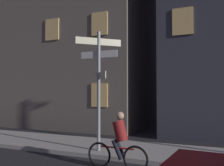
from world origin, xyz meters
name	(u,v)px	position (x,y,z in m)	size (l,w,h in m)	color
sidewalk_kerb	(77,145)	(0.00, 6.67, 0.07)	(40.00, 2.72, 0.14)	#9E9991
signpost	(99,79)	(1.37, 5.88, 2.63)	(1.40, 1.20, 4.13)	gray
cyclist	(118,143)	(2.66, 4.53, 0.75)	(1.82, 0.33, 1.61)	black
building_left_block	(63,23)	(-4.92, 12.69, 7.01)	(11.91, 6.30, 14.02)	#6B6056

